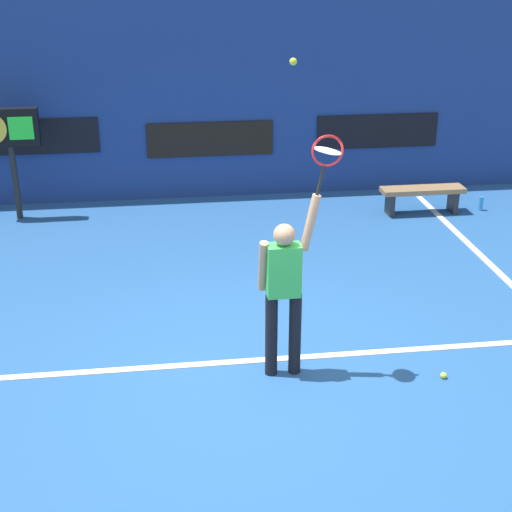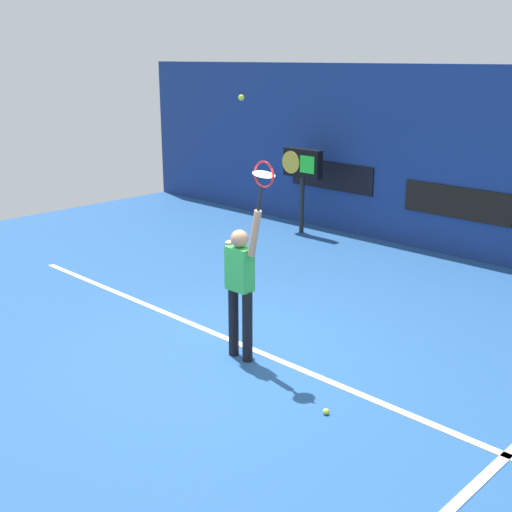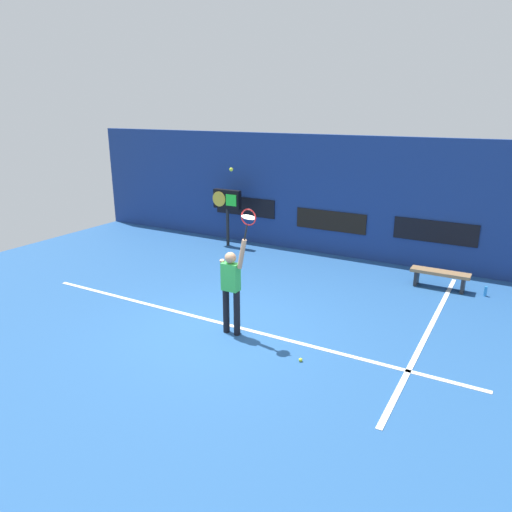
# 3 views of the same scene
# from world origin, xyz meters

# --- Properties ---
(ground_plane) EXTENTS (18.00, 18.00, 0.00)m
(ground_plane) POSITION_xyz_m (0.00, 0.00, 0.00)
(ground_plane) COLOR #23518C
(back_wall) EXTENTS (18.00, 0.20, 3.57)m
(back_wall) POSITION_xyz_m (0.00, 6.14, 1.78)
(back_wall) COLOR navy
(back_wall) RESTS_ON ground_plane
(sponsor_banner_center) EXTENTS (2.20, 0.03, 0.60)m
(sponsor_banner_center) POSITION_xyz_m (0.00, 6.02, 1.05)
(sponsor_banner_center) COLOR black
(sponsor_banner_portside) EXTENTS (2.20, 0.03, 0.60)m
(sponsor_banner_portside) POSITION_xyz_m (-3.00, 6.02, 1.19)
(sponsor_banner_portside) COLOR black
(sponsor_banner_starboard) EXTENTS (2.20, 0.03, 0.60)m
(sponsor_banner_starboard) POSITION_xyz_m (3.00, 6.02, 1.10)
(sponsor_banner_starboard) COLOR black
(court_baseline) EXTENTS (10.00, 0.10, 0.01)m
(court_baseline) POSITION_xyz_m (0.00, 0.28, 0.01)
(court_baseline) COLOR white
(court_baseline) RESTS_ON ground_plane
(court_sideline) EXTENTS (0.10, 7.00, 0.01)m
(court_sideline) POSITION_xyz_m (3.69, 2.00, 0.01)
(court_sideline) COLOR white
(court_sideline) RESTS_ON ground_plane
(tennis_player) EXTENTS (0.60, 0.31, 1.99)m
(tennis_player) POSITION_xyz_m (0.29, 0.02, 1.01)
(tennis_player) COLOR black
(tennis_player) RESTS_ON ground_plane
(tennis_racket) EXTENTS (0.37, 0.27, 0.62)m
(tennis_racket) POSITION_xyz_m (0.68, 0.02, 2.38)
(tennis_racket) COLOR black
(tennis_ball) EXTENTS (0.07, 0.07, 0.07)m
(tennis_ball) POSITION_xyz_m (0.34, 0.01, 3.25)
(tennis_ball) COLOR #CCE033
(scoreboard_clock) EXTENTS (0.96, 0.20, 1.82)m
(scoreboard_clock) POSITION_xyz_m (-3.25, 5.33, 1.43)
(scoreboard_clock) COLOR black
(scoreboard_clock) RESTS_ON ground_plane
(court_bench) EXTENTS (1.40, 0.36, 0.45)m
(court_bench) POSITION_xyz_m (3.44, 4.68, 0.34)
(court_bench) COLOR olive
(court_bench) RESTS_ON ground_plane
(water_bottle) EXTENTS (0.07, 0.07, 0.24)m
(water_bottle) POSITION_xyz_m (4.49, 4.68, 0.12)
(water_bottle) COLOR #338CD8
(water_bottle) RESTS_ON ground_plane
(spare_ball) EXTENTS (0.07, 0.07, 0.07)m
(spare_ball) POSITION_xyz_m (1.95, -0.32, 0.03)
(spare_ball) COLOR #CCE033
(spare_ball) RESTS_ON ground_plane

